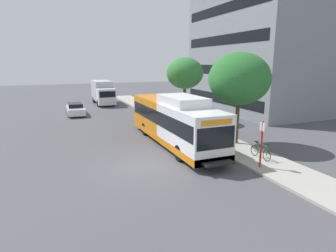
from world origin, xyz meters
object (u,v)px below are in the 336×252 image
object	(u,v)px
transit_bus	(174,121)
bicycle_parked	(261,152)
street_tree_near_stop	(239,79)
box_truck_background	(103,92)
bus_stop_sign_pole	(262,141)
street_tree_mid_block	(185,73)
parked_car_far_lane	(75,109)

from	to	relation	value
transit_bus	bicycle_parked	bearing A→B (deg)	-57.17
street_tree_near_stop	box_truck_background	world-z (taller)	street_tree_near_stop
street_tree_near_stop	box_truck_background	xyz separation A→B (m)	(-5.32, 24.40, -2.97)
transit_bus	box_truck_background	world-z (taller)	transit_bus
bus_stop_sign_pole	street_tree_mid_block	size ratio (longest dim) A/B	0.42
street_tree_near_stop	parked_car_far_lane	size ratio (longest dim) A/B	1.42
transit_bus	street_tree_near_stop	xyz separation A→B (m)	(4.08, -1.92, 3.01)
bicycle_parked	parked_car_far_lane	bearing A→B (deg)	114.01
street_tree_near_stop	street_tree_mid_block	distance (m)	8.82
street_tree_mid_block	box_truck_background	bearing A→B (deg)	109.11
transit_bus	street_tree_mid_block	bearing A→B (deg)	58.95
street_tree_near_stop	street_tree_mid_block	bearing A→B (deg)	89.52
street_tree_mid_block	parked_car_far_lane	bearing A→B (deg)	140.36
transit_bus	bicycle_parked	xyz separation A→B (m)	(3.42, -5.31, -1.14)
bicycle_parked	street_tree_near_stop	size ratio (longest dim) A/B	0.28
bus_stop_sign_pole	box_truck_background	xyz separation A→B (m)	(-3.67, 28.95, 0.09)
street_tree_near_stop	bus_stop_sign_pole	bearing A→B (deg)	-109.97
bicycle_parked	parked_car_far_lane	xyz separation A→B (m)	(-9.05, 20.31, 0.10)
bicycle_parked	street_tree_mid_block	world-z (taller)	street_tree_mid_block
bus_stop_sign_pole	box_truck_background	distance (m)	29.18
street_tree_near_stop	box_truck_background	size ratio (longest dim) A/B	0.91
bus_stop_sign_pole	box_truck_background	size ratio (longest dim) A/B	0.37
box_truck_background	bicycle_parked	bearing A→B (deg)	-80.46
bus_stop_sign_pole	bicycle_parked	size ratio (longest dim) A/B	1.48
box_truck_background	parked_car_far_lane	bearing A→B (deg)	-120.34
bicycle_parked	parked_car_far_lane	distance (m)	22.23
bus_stop_sign_pole	bicycle_parked	bearing A→B (deg)	49.27
parked_car_far_lane	bus_stop_sign_pole	bearing A→B (deg)	-69.44
bicycle_parked	street_tree_mid_block	bearing A→B (deg)	86.58
transit_bus	box_truck_background	size ratio (longest dim) A/B	1.75
bicycle_parked	transit_bus	bearing A→B (deg)	122.83
street_tree_near_stop	street_tree_mid_block	size ratio (longest dim) A/B	1.03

